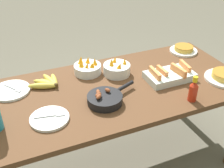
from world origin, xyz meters
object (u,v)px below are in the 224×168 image
at_px(melon_tray, 170,75).
at_px(hot_sauce_bottle, 193,90).
at_px(banana_bunch, 48,83).
at_px(empty_plate_far_left, 50,118).
at_px(fruit_bowl_citrus, 117,69).
at_px(fruit_bowl_mango, 87,68).
at_px(skillet, 105,99).
at_px(empty_plate_near_front, 11,90).
at_px(frittata_plate_center, 184,49).

height_order(melon_tray, hot_sauce_bottle, hot_sauce_bottle).
xyz_separation_m(banana_bunch, empty_plate_far_left, (-0.07, -0.36, -0.01)).
height_order(melon_tray, fruit_bowl_citrus, fruit_bowl_citrus).
xyz_separation_m(banana_bunch, fruit_bowl_citrus, (0.48, -0.04, 0.02)).
relative_size(melon_tray, fruit_bowl_mango, 1.70).
bearing_deg(banana_bunch, skillet, -49.87).
height_order(empty_plate_far_left, fruit_bowl_citrus, fruit_bowl_citrus).
xyz_separation_m(skillet, fruit_bowl_citrus, (0.20, 0.29, 0.01)).
distance_m(empty_plate_near_front, empty_plate_far_left, 0.41).
relative_size(empty_plate_near_front, fruit_bowl_citrus, 1.29).
bearing_deg(fruit_bowl_citrus, fruit_bowl_mango, 152.89).
distance_m(melon_tray, skillet, 0.51).
distance_m(empty_plate_far_left, fruit_bowl_citrus, 0.63).
relative_size(melon_tray, skillet, 0.95).
relative_size(skillet, empty_plate_far_left, 1.57).
height_order(empty_plate_near_front, fruit_bowl_mango, fruit_bowl_mango).
relative_size(banana_bunch, empty_plate_near_front, 0.85).
relative_size(melon_tray, frittata_plate_center, 1.47).
xyz_separation_m(empty_plate_far_left, fruit_bowl_citrus, (0.55, 0.31, 0.03)).
xyz_separation_m(frittata_plate_center, empty_plate_far_left, (-1.19, -0.43, -0.01)).
distance_m(frittata_plate_center, fruit_bowl_mango, 0.83).
relative_size(melon_tray, empty_plate_near_front, 1.34).
distance_m(empty_plate_far_left, fruit_bowl_mango, 0.55).
bearing_deg(frittata_plate_center, fruit_bowl_citrus, -169.83).
bearing_deg(skillet, empty_plate_near_front, 123.55).
bearing_deg(skillet, frittata_plate_center, 3.05).
distance_m(skillet, empty_plate_near_front, 0.62).
bearing_deg(hot_sauce_bottle, fruit_bowl_mango, 130.16).
bearing_deg(skillet, empty_plate_far_left, 162.37).
xyz_separation_m(empty_plate_far_left, hot_sauce_bottle, (0.84, -0.16, 0.06)).
relative_size(melon_tray, empty_plate_far_left, 1.48).
bearing_deg(hot_sauce_bottle, melon_tray, 87.64).
distance_m(melon_tray, empty_plate_near_front, 1.05).
relative_size(banana_bunch, melon_tray, 0.64).
bearing_deg(melon_tray, empty_plate_far_left, -172.65).
bearing_deg(frittata_plate_center, melon_tray, -136.86).
xyz_separation_m(skillet, frittata_plate_center, (0.85, 0.40, -0.01)).
bearing_deg(hot_sauce_bottle, empty_plate_far_left, 169.49).
relative_size(empty_plate_near_front, hot_sauce_bottle, 1.46).
relative_size(fruit_bowl_mango, fruit_bowl_citrus, 1.02).
xyz_separation_m(melon_tray, hot_sauce_bottle, (-0.01, -0.26, 0.04)).
bearing_deg(banana_bunch, fruit_bowl_mango, 9.89).
distance_m(fruit_bowl_mango, fruit_bowl_citrus, 0.21).
bearing_deg(fruit_bowl_mango, frittata_plate_center, 1.49).
height_order(skillet, empty_plate_near_front, skillet).
relative_size(melon_tray, fruit_bowl_citrus, 1.73).
bearing_deg(empty_plate_far_left, banana_bunch, 79.31).
relative_size(banana_bunch, fruit_bowl_citrus, 1.10).
xyz_separation_m(melon_tray, fruit_bowl_mango, (-0.49, 0.30, 0.01)).
relative_size(skillet, fruit_bowl_mango, 1.79).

